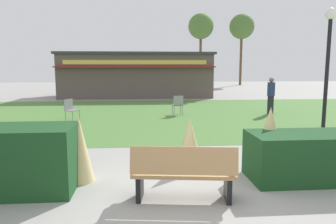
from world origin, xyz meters
TOP-DOWN VIEW (x-y plane):
  - ground_plane at (0.00, 0.00)m, footprint 80.00×80.00m
  - lawn_patch at (0.00, 9.54)m, footprint 36.00×12.00m
  - park_bench at (-0.12, -0.07)m, footprint 1.75×0.74m
  - hedge_left at (-2.98, 0.59)m, footprint 1.99×1.10m
  - hedge_right at (2.53, 0.75)m, footprint 2.47×1.10m
  - ornamental_grass_behind_left at (-1.98, 1.02)m, footprint 0.54×0.54m
  - ornamental_grass_behind_right at (1.85, 1.24)m, footprint 0.79×0.79m
  - ornamental_grass_behind_center at (0.24, 1.62)m, footprint 0.63×0.63m
  - lamppost_mid at (5.15, 4.86)m, footprint 0.36×0.36m
  - food_kiosk at (-1.13, 18.66)m, footprint 10.78×4.86m
  - cafe_chair_west at (0.84, 9.24)m, footprint 0.49×0.49m
  - cafe_chair_east at (-3.63, 8.00)m, footprint 0.61×0.61m
  - person_strolling at (5.14, 9.22)m, footprint 0.34×0.34m
  - parked_car_west_slot at (-5.34, 27.36)m, footprint 4.23×2.12m
  - tree_left_bg at (5.85, 31.05)m, footprint 2.80×2.80m
  - tree_right_bg at (10.64, 31.57)m, footprint 2.80×2.80m

SIDE VIEW (x-z plane):
  - ground_plane at x=0.00m, z-range 0.00..0.00m
  - lawn_patch at x=0.00m, z-range 0.00..0.01m
  - hedge_right at x=2.53m, z-range 0.00..0.92m
  - park_bench at x=-0.12m, z-range 0.01..0.96m
  - cafe_chair_west at x=0.84m, z-range 0.08..0.97m
  - cafe_chair_east at x=-3.63m, z-range 0.08..0.97m
  - ornamental_grass_behind_center at x=0.24m, z-range 0.00..1.11m
  - hedge_left at x=-2.98m, z-range 0.00..1.16m
  - ornamental_grass_behind_left at x=-1.98m, z-range 0.00..1.28m
  - parked_car_west_slot at x=-5.34m, z-range 0.04..1.24m
  - ornamental_grass_behind_right at x=1.85m, z-range 0.00..1.38m
  - person_strolling at x=5.14m, z-range 0.02..1.71m
  - food_kiosk at x=-1.13m, z-range 0.01..3.15m
  - lamppost_mid at x=5.15m, z-range 0.53..4.53m
  - tree_left_bg at x=5.85m, z-range 2.50..10.46m
  - tree_right_bg at x=10.64m, z-range 2.54..10.57m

